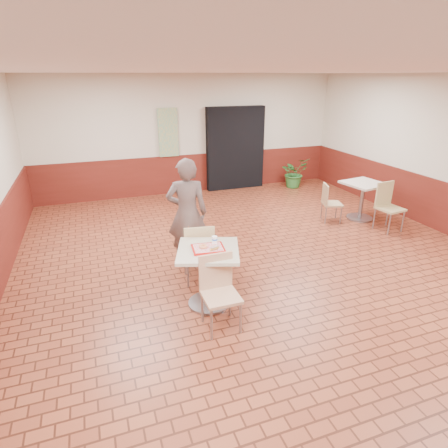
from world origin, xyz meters
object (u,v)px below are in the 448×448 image
object	(u,v)px
paper_cup	(215,239)
second_table	(363,195)
chair_main_front	(219,288)
serving_tray	(208,248)
potted_plant	(294,173)
long_john_donut	(214,248)
main_table	(208,268)
chair_second_front	(388,204)
customer	(187,213)
chair_second_left	(329,201)
chair_main_back	(199,251)
ring_donut	(203,246)

from	to	relation	value
paper_cup	second_table	bearing A→B (deg)	25.75
chair_main_front	serving_tray	bearing A→B (deg)	88.15
potted_plant	long_john_donut	bearing A→B (deg)	-129.27
long_john_donut	serving_tray	bearing A→B (deg)	128.11
main_table	serving_tray	size ratio (longest dim) A/B	2.01
paper_cup	potted_plant	size ratio (longest dim) A/B	0.11
second_table	chair_second_front	size ratio (longest dim) A/B	0.84
chair_main_front	chair_second_front	distance (m)	4.63
customer	long_john_donut	xyz separation A→B (m)	(0.02, -1.34, -0.01)
serving_tray	chair_second_left	distance (m)	4.03
paper_cup	customer	bearing A→B (deg)	94.05
chair_main_back	second_table	size ratio (longest dim) A/B	1.16
chair_second_left	chair_second_front	xyz separation A→B (m)	(0.85, -0.77, 0.08)
chair_main_front	long_john_donut	world-z (taller)	chair_main_front
chair_main_front	serving_tray	size ratio (longest dim) A/B	2.25
chair_second_front	potted_plant	bearing A→B (deg)	86.98
chair_main_back	chair_second_front	xyz separation A→B (m)	(4.19, 0.78, 0.01)
chair_second_left	chair_main_back	bearing A→B (deg)	132.77
chair_second_front	paper_cup	bearing A→B (deg)	-169.39
second_table	ring_donut	bearing A→B (deg)	-154.26
customer	ring_donut	xyz separation A→B (m)	(-0.11, -1.24, -0.02)
serving_tray	second_table	bearing A→B (deg)	26.31
long_john_donut	potted_plant	distance (m)	6.26
chair_main_front	paper_cup	size ratio (longest dim) A/B	9.91
ring_donut	long_john_donut	world-z (taller)	long_john_donut
serving_tray	paper_cup	world-z (taller)	paper_cup
customer	potted_plant	distance (m)	5.31
second_table	serving_tray	bearing A→B (deg)	-153.69
customer	second_table	distance (m)	4.19
chair_main_front	customer	distance (m)	1.77
chair_main_front	ring_donut	xyz separation A→B (m)	(-0.05, 0.49, 0.36)
chair_main_front	second_table	size ratio (longest dim) A/B	1.15
customer	chair_main_front	bearing A→B (deg)	101.53
second_table	chair_second_left	xyz separation A→B (m)	(-0.76, 0.11, -0.09)
customer	long_john_donut	distance (m)	1.34
second_table	potted_plant	bearing A→B (deg)	92.79
long_john_donut	chair_second_front	world-z (taller)	chair_second_front
potted_plant	paper_cup	bearing A→B (deg)	-129.93
serving_tray	chair_second_front	world-z (taller)	chair_second_front
long_john_donut	second_table	size ratio (longest dim) A/B	0.18
customer	paper_cup	bearing A→B (deg)	107.58
chair_main_back	long_john_donut	world-z (taller)	chair_main_back
main_table	chair_second_front	xyz separation A→B (m)	(4.23, 1.39, -0.02)
ring_donut	second_table	size ratio (longest dim) A/B	0.14
serving_tray	chair_second_front	distance (m)	4.46
serving_tray	paper_cup	bearing A→B (deg)	41.22
chair_second_front	customer	bearing A→B (deg)	175.09
ring_donut	second_table	bearing A→B (deg)	25.74
serving_tray	second_table	distance (m)	4.63
chair_main_back	chair_second_front	distance (m)	4.26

